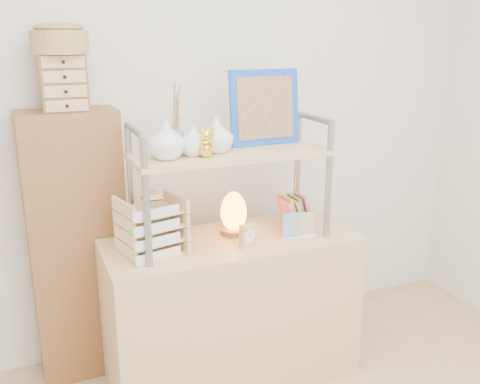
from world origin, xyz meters
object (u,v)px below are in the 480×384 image
object	(u,v)px
desk	(232,310)
letter_tray	(152,230)
cabinet	(78,247)
salt_lamp	(233,213)

from	to	relation	value
desk	letter_tray	size ratio (longest dim) A/B	4.23
cabinet	letter_tray	bearing A→B (deg)	-57.20
cabinet	salt_lamp	xyz separation A→B (m)	(0.70, -0.31, 0.18)
desk	cabinet	xyz separation A→B (m)	(-0.66, 0.37, 0.30)
desk	salt_lamp	distance (m)	0.49
cabinet	salt_lamp	distance (m)	0.79
desk	cabinet	distance (m)	0.82
letter_tray	salt_lamp	world-z (taller)	letter_tray
letter_tray	salt_lamp	distance (m)	0.43
salt_lamp	desk	bearing A→B (deg)	-121.52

